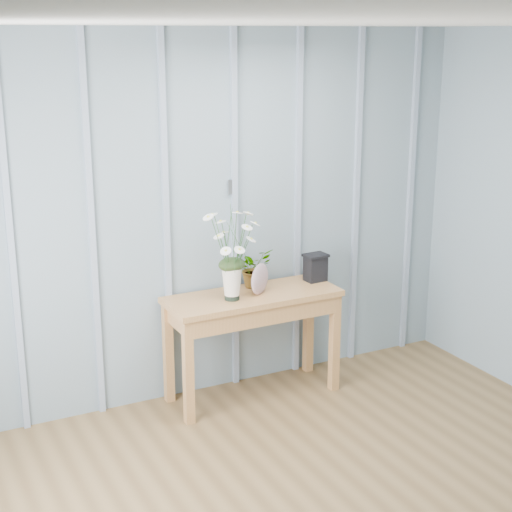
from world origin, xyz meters
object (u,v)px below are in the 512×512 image
daisy_vase (232,242)px  felt_disc_vessel (260,279)px  carved_box (315,267)px  sideboard (253,310)px

daisy_vase → felt_disc_vessel: 0.36m
daisy_vase → carved_box: size_ratio=3.17×
sideboard → carved_box: 0.57m
felt_disc_vessel → daisy_vase: bearing=150.0°
daisy_vase → carved_box: 0.77m
felt_disc_vessel → carved_box: felt_disc_vessel is taller
sideboard → daisy_vase: size_ratio=1.92×
sideboard → carved_box: bearing=6.1°
daisy_vase → felt_disc_vessel: daisy_vase is taller
felt_disc_vessel → carved_box: 0.50m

